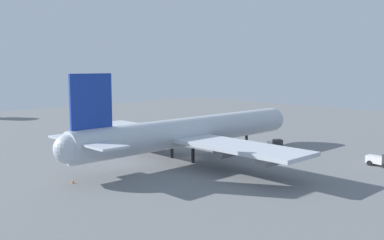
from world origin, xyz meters
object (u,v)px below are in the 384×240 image
cargo_airplane (191,132)px  maintenance_van (276,144)px  safety_cone_nose (275,141)px  safety_cone_tail (73,182)px  cargo_loader (381,160)px

cargo_airplane → maintenance_van: 22.81m
safety_cone_nose → safety_cone_tail: 54.90m
maintenance_van → safety_cone_nose: bearing=36.9°
cargo_airplane → safety_cone_nose: 28.34m
cargo_loader → safety_cone_tail: 57.07m
cargo_airplane → maintenance_van: bearing=-15.4°
safety_cone_tail → cargo_airplane: bearing=0.9°
safety_cone_nose → safety_cone_tail: (-54.90, 0.83, -0.09)m
cargo_airplane → cargo_loader: cargo_airplane is taller
cargo_loader → safety_cone_tail: size_ratio=8.67×
cargo_airplane → maintenance_van: (21.55, -5.95, -4.53)m
cargo_loader → safety_cone_nose: (6.29, 29.08, -0.88)m
cargo_airplane → safety_cone_tail: 27.60m
safety_cone_nose → safety_cone_tail: bearing=179.1°
maintenance_van → cargo_loader: bearing=-90.1°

